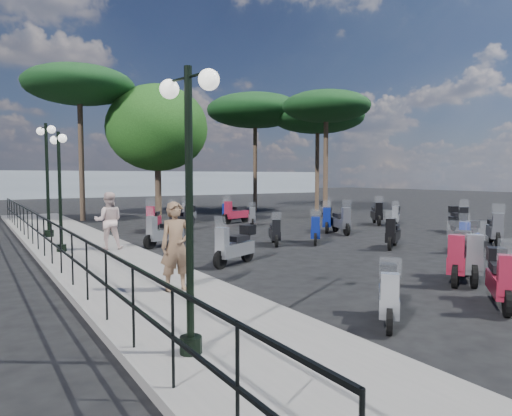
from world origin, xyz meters
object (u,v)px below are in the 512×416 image
scooter_1 (389,297)px  pine_2 (79,86)px  scooter_3 (164,233)px  scooter_13 (393,235)px  scooter_10 (189,215)px  broadleaf_tree (157,128)px  scooter_19 (495,230)px  scooter_25 (396,216)px  scooter_2 (235,246)px  pine_1 (318,117)px  scooter_14 (327,220)px  scooter_15 (252,218)px  scooter_21 (229,213)px  pine_3 (326,107)px  pedestrian_far (109,221)px  scooter_26 (377,215)px  lamp_post_0 (189,192)px  lamp_post_1 (60,184)px  scooter_7 (315,230)px  lamp_post_2 (47,172)px  scooter_24 (458,220)px  scooter_27 (326,209)px  scooter_9 (182,219)px  scooter_20 (341,222)px  scooter_18 (469,237)px  pine_0 (255,111)px  scooter_5 (501,280)px  scooter_8 (275,233)px  scooter_12 (459,258)px  scooter_16 (236,214)px  scooter_4 (153,220)px

scooter_1 → pine_2: pine_2 is taller
scooter_3 → scooter_13: size_ratio=1.16×
scooter_10 → broadleaf_tree: broadleaf_tree is taller
scooter_19 → scooter_25: size_ratio=1.15×
scooter_2 → pine_1: 20.60m
scooter_14 → scooter_15: scooter_14 is taller
scooter_21 → pine_3: 8.29m
pedestrian_far → scooter_26: bearing=-156.6°
lamp_post_0 → scooter_21: 19.25m
pedestrian_far → lamp_post_1: bearing=3.2°
scooter_14 → scooter_7: bearing=85.5°
scooter_13 → scooter_25: size_ratio=1.09×
lamp_post_0 → broadleaf_tree: bearing=58.5°
lamp_post_2 → scooter_24: lamp_post_2 is taller
scooter_27 → broadleaf_tree: broadleaf_tree is taller
scooter_9 → scooter_20: scooter_20 is taller
scooter_18 → pine_0: 19.81m
scooter_15 → scooter_25: scooter_25 is taller
scooter_19 → pine_0: bearing=-43.0°
lamp_post_2 → scooter_5: lamp_post_2 is taller
scooter_26 → scooter_27: (0.84, 4.81, -0.04)m
lamp_post_1 → scooter_13: bearing=-30.7°
lamp_post_0 → scooter_9: lamp_post_0 is taller
scooter_5 → scooter_7: bearing=-54.2°
scooter_8 → scooter_13: bearing=166.0°
lamp_post_1 → pedestrian_far: bearing=-20.3°
scooter_24 → scooter_19: bearing=91.8°
lamp_post_2 → scooter_25: size_ratio=3.18×
scooter_3 → scooter_8: size_ratio=1.22×
scooter_18 → scooter_19: scooter_19 is taller
scooter_12 → scooter_14: scooter_12 is taller
scooter_16 → scooter_21: size_ratio=1.37×
scooter_2 → scooter_21: size_ratio=1.23×
scooter_12 → scooter_20: scooter_12 is taller
scooter_7 → scooter_25: size_ratio=1.00×
scooter_2 → scooter_8: 3.80m
lamp_post_0 → scooter_19: lamp_post_0 is taller
lamp_post_0 → scooter_14: lamp_post_0 is taller
pine_2 → scooter_26: bearing=-40.0°
scooter_7 → pine_0: size_ratio=0.16×
scooter_10 → scooter_26: size_ratio=0.89×
scooter_26 → pine_0: size_ratio=0.19×
scooter_21 → pine_3: bearing=-137.5°
scooter_15 → pine_3: pine_3 is taller
scooter_16 → pine_2: bearing=31.6°
scooter_3 → scooter_4: (1.22, 4.42, 0.02)m
scooter_18 → scooter_1: bearing=96.5°
scooter_18 → scooter_19: size_ratio=1.01×
scooter_3 → scooter_25: bearing=-107.6°
scooter_9 → scooter_10: bearing=-61.8°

